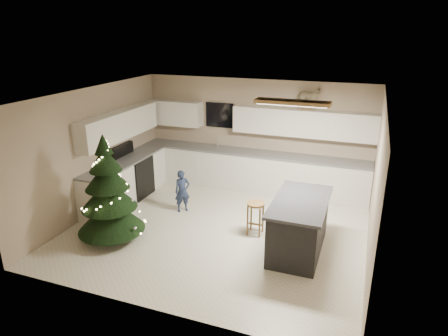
{
  "coord_description": "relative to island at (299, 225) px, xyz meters",
  "views": [
    {
      "loc": [
        2.52,
        -6.46,
        3.73
      ],
      "look_at": [
        0.0,
        0.35,
        1.15
      ],
      "focal_mm": 32.0,
      "sensor_mm": 36.0,
      "label": 1
    }
  ],
  "objects": [
    {
      "name": "ground_plane",
      "position": [
        -1.59,
        0.21,
        -0.48
      ],
      "size": [
        5.5,
        5.5,
        0.0
      ],
      "primitive_type": "plane",
      "color": "beige"
    },
    {
      "name": "room_shell",
      "position": [
        -1.57,
        0.21,
        1.27
      ],
      "size": [
        5.52,
        5.02,
        2.61
      ],
      "color": "tan",
      "rests_on": "ground_plane"
    },
    {
      "name": "cabinetry",
      "position": [
        -2.5,
        1.86,
        0.28
      ],
      "size": [
        5.5,
        3.2,
        2.0
      ],
      "color": "silver",
      "rests_on": "ground_plane"
    },
    {
      "name": "island",
      "position": [
        0.0,
        0.0,
        0.0
      ],
      "size": [
        0.9,
        1.7,
        0.95
      ],
      "color": "black",
      "rests_on": "ground_plane"
    },
    {
      "name": "bar_stool",
      "position": [
        -0.87,
        0.3,
        -0.0
      ],
      "size": [
        0.33,
        0.33,
        0.64
      ],
      "rotation": [
        0.0,
        0.0,
        0.39
      ],
      "color": "brown",
      "rests_on": "ground_plane"
    },
    {
      "name": "christmas_tree",
      "position": [
        -3.31,
        -0.79,
        0.34
      ],
      "size": [
        1.26,
        1.21,
        2.01
      ],
      "rotation": [
        0.0,
        0.0,
        0.25
      ],
      "color": "#3F2816",
      "rests_on": "ground_plane"
    },
    {
      "name": "toddler",
      "position": [
        -2.59,
        0.73,
        -0.03
      ],
      "size": [
        0.39,
        0.38,
        0.9
      ],
      "primitive_type": "imported",
      "rotation": [
        0.0,
        0.0,
        0.74
      ],
      "color": "#142341",
      "rests_on": "ground_plane"
    },
    {
      "name": "rocking_horse",
      "position": [
        -0.38,
        2.54,
        1.78
      ],
      "size": [
        0.62,
        0.37,
        0.51
      ],
      "rotation": [
        0.0,
        0.0,
        1.38
      ],
      "color": "brown",
      "rests_on": "cabinetry"
    }
  ]
}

